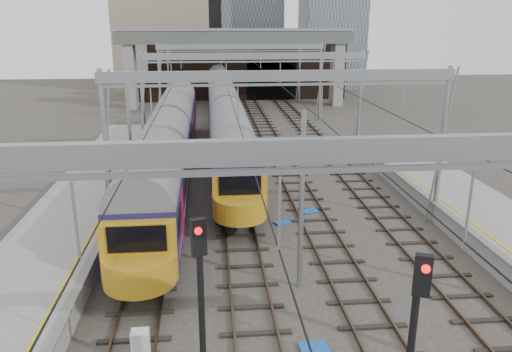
{
  "coord_description": "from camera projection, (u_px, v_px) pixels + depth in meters",
  "views": [
    {
      "loc": [
        -3.36,
        -15.28,
        10.01
      ],
      "look_at": [
        -1.03,
        9.13,
        2.4
      ],
      "focal_mm": 35.0,
      "sensor_mm": 36.0,
      "label": 1
    }
  ],
  "objects": [
    {
      "name": "train_main",
      "position": [
        221.0,
        96.0,
        53.2
      ],
      "size": [
        2.7,
        62.51,
        4.68
      ],
      "color": "black",
      "rests_on": "ground"
    },
    {
      "name": "relay_cabinet",
      "position": [
        141.0,
        346.0,
        15.19
      ],
      "size": [
        0.55,
        0.46,
        1.08
      ],
      "primitive_type": "cube",
      "rotation": [
        0.0,
        0.0,
        0.03
      ],
      "color": "silver",
      "rests_on": "ground"
    },
    {
      "name": "equip_cover_a",
      "position": [
        314.0,
        348.0,
        15.88
      ],
      "size": [
        0.95,
        0.69,
        0.11
      ],
      "primitive_type": "cube",
      "rotation": [
        0.0,
        0.0,
        0.04
      ],
      "color": "blue",
      "rests_on": "ground"
    },
    {
      "name": "ground",
      "position": [
        309.0,
        315.0,
        17.8
      ],
      "size": [
        160.0,
        160.0,
        0.0
      ],
      "primitive_type": "plane",
      "color": "#38332D",
      "rests_on": "ground"
    },
    {
      "name": "tracks",
      "position": [
        263.0,
        184.0,
        32.06
      ],
      "size": [
        14.4,
        80.0,
        0.22
      ],
      "color": "#4C3828",
      "rests_on": "ground"
    },
    {
      "name": "equip_cover_c",
      "position": [
        310.0,
        211.0,
        27.37
      ],
      "size": [
        1.0,
        0.82,
        0.1
      ],
      "primitive_type": "cube",
      "rotation": [
        0.0,
        0.0,
        0.28
      ],
      "color": "blue",
      "rests_on": "ground"
    },
    {
      "name": "retaining_wall",
      "position": [
        244.0,
        66.0,
        66.02
      ],
      "size": [
        28.0,
        2.75,
        9.0
      ],
      "color": "black",
      "rests_on": "ground"
    },
    {
      "name": "overhead_line",
      "position": [
        254.0,
        71.0,
        36.28
      ],
      "size": [
        16.8,
        80.0,
        8.0
      ],
      "color": "gray",
      "rests_on": "ground"
    },
    {
      "name": "signal_near_left",
      "position": [
        201.0,
        290.0,
        12.96
      ],
      "size": [
        0.42,
        0.48,
        5.37
      ],
      "rotation": [
        0.0,
        0.0,
        0.32
      ],
      "color": "black",
      "rests_on": "ground"
    },
    {
      "name": "platform_left",
      "position": [
        35.0,
        280.0,
        19.09
      ],
      "size": [
        4.32,
        55.0,
        1.12
      ],
      "color": "gray",
      "rests_on": "ground"
    },
    {
      "name": "overbridge",
      "position": [
        235.0,
        46.0,
        59.38
      ],
      "size": [
        28.0,
        3.0,
        9.25
      ],
      "color": "gray",
      "rests_on": "ground"
    },
    {
      "name": "equip_cover_b",
      "position": [
        282.0,
        223.0,
        25.82
      ],
      "size": [
        0.95,
        0.82,
        0.09
      ],
      "primitive_type": "cube",
      "rotation": [
        0.0,
        0.0,
        0.39
      ],
      "color": "blue",
      "rests_on": "ground"
    },
    {
      "name": "signal_near_centre",
      "position": [
        414.0,
        333.0,
        11.2
      ],
      "size": [
        0.42,
        0.48,
        5.31
      ],
      "rotation": [
        0.0,
        0.0,
        -0.4
      ],
      "color": "black",
      "rests_on": "ground"
    },
    {
      "name": "train_second",
      "position": [
        170.0,
        141.0,
        32.92
      ],
      "size": [
        2.8,
        32.36,
        4.81
      ],
      "color": "black",
      "rests_on": "ground"
    }
  ]
}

